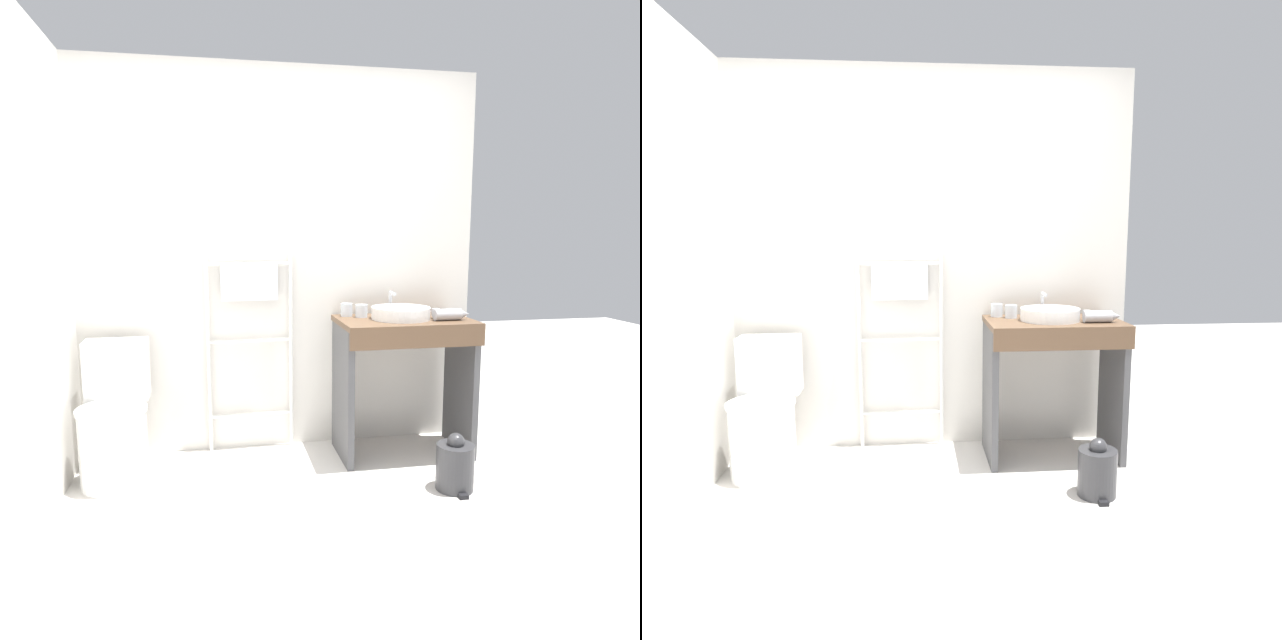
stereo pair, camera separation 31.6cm
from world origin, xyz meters
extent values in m
plane|color=silver|center=(0.00, 0.00, 0.00)|extent=(12.00, 12.00, 0.00)
cube|color=silver|center=(0.00, 1.50, 1.23)|extent=(2.69, 0.12, 2.45)
cube|color=silver|center=(-1.29, 0.72, 1.23)|extent=(0.12, 2.14, 2.45)
cylinder|color=white|center=(-0.97, 1.00, 0.21)|extent=(0.37, 0.37, 0.43)
cylinder|color=white|center=(-0.97, 1.00, 0.44)|extent=(0.39, 0.39, 0.02)
cube|color=white|center=(-0.97, 1.26, 0.61)|extent=(0.36, 0.19, 0.36)
cylinder|color=silver|center=(-0.97, 1.26, 0.79)|extent=(0.05, 0.05, 0.01)
cylinder|color=white|center=(-0.43, 1.41, 0.64)|extent=(0.02, 0.02, 1.27)
cylinder|color=white|center=(0.10, 1.41, 0.64)|extent=(0.02, 0.02, 1.27)
cylinder|color=white|center=(-0.16, 1.41, 0.23)|extent=(0.53, 0.02, 0.02)
cylinder|color=white|center=(-0.16, 1.41, 0.73)|extent=(0.53, 0.02, 0.02)
cylinder|color=white|center=(-0.16, 1.41, 1.22)|extent=(0.53, 0.02, 0.02)
cube|color=silver|center=(-0.16, 1.38, 1.11)|extent=(0.36, 0.04, 0.24)
cube|color=brown|center=(0.79, 1.14, 0.86)|extent=(0.83, 0.53, 0.03)
cube|color=brown|center=(0.79, 0.89, 0.80)|extent=(0.83, 0.02, 0.10)
cube|color=#4C4C4F|center=(0.39, 1.14, 0.42)|extent=(0.04, 0.45, 0.85)
cube|color=#4C4C4F|center=(1.18, 1.14, 0.42)|extent=(0.04, 0.45, 0.85)
cylinder|color=white|center=(0.76, 1.14, 0.92)|extent=(0.37, 0.37, 0.08)
cylinder|color=silver|center=(0.76, 1.14, 0.95)|extent=(0.30, 0.30, 0.01)
cylinder|color=silver|center=(0.76, 1.36, 0.96)|extent=(0.02, 0.02, 0.15)
cylinder|color=silver|center=(0.76, 1.31, 1.02)|extent=(0.02, 0.09, 0.02)
cylinder|color=silver|center=(0.45, 1.32, 0.92)|extent=(0.08, 0.08, 0.08)
cylinder|color=silver|center=(0.54, 1.26, 0.92)|extent=(0.08, 0.08, 0.08)
cylinder|color=#B7B7BC|center=(1.03, 1.04, 0.92)|extent=(0.17, 0.07, 0.07)
cone|color=#9C9CA0|center=(1.14, 1.04, 0.92)|extent=(0.06, 0.06, 0.06)
cube|color=#B7B7BC|center=(0.99, 1.11, 0.92)|extent=(0.04, 0.08, 0.05)
cylinder|color=#333335|center=(0.90, 0.58, 0.13)|extent=(0.21, 0.21, 0.26)
sphere|color=#333335|center=(0.90, 0.58, 0.28)|extent=(0.09, 0.09, 0.09)
cube|color=black|center=(0.90, 0.46, 0.01)|extent=(0.05, 0.04, 0.02)
camera|label=1|loc=(-0.41, -2.23, 1.44)|focal=32.00mm
camera|label=2|loc=(-0.09, -2.27, 1.44)|focal=32.00mm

